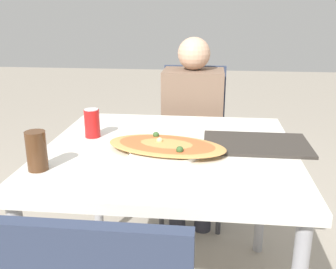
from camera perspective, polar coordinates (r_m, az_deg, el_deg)
The scene contains 7 objects.
dining_table at distance 1.62m, azimuth 0.15°, elevation -4.46°, with size 1.01×0.99×0.75m.
chair_far_seated at distance 2.44m, azimuth 3.66°, elevation -0.18°, with size 0.40×0.40×0.95m.
person_seated at distance 2.28m, azimuth 3.58°, elevation 2.21°, with size 0.34×0.28×1.13m.
pizza_main at distance 1.55m, azimuth -0.23°, elevation -1.74°, with size 0.52×0.34×0.05m.
soda_can at distance 1.74m, azimuth -10.96°, elevation 1.64°, with size 0.07×0.07×0.12m.
drink_glass at distance 1.43m, azimuth -18.53°, elevation -2.27°, with size 0.07×0.07×0.14m.
serving_tray at distance 1.66m, azimuth 12.67°, elevation -1.33°, with size 0.43×0.29×0.01m.
Camera 1 is at (0.16, -1.49, 1.29)m, focal length 42.00 mm.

